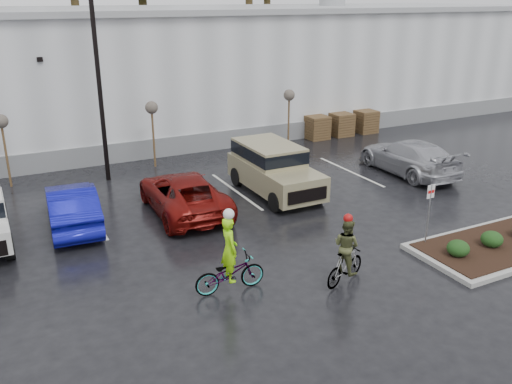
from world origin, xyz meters
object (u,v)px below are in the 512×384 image
fire_lane_sign (429,207)px  cyclist_hivis (230,266)px  sapling_mid (152,111)px  car_far_silver (408,157)px  sapling_east (289,98)px  pallet_stack_b (341,124)px  car_red (184,194)px  pallet_stack_a (317,127)px  cyclist_olive (346,258)px  pallet_stack_c (365,121)px  car_blue (72,206)px  lamppost (96,51)px  suv_tan (275,170)px  sapling_west (1,125)px

fire_lane_sign → cyclist_hivis: cyclist_hivis is taller
sapling_mid → car_far_silver: (10.25, -6.39, -1.93)m
sapling_mid → sapling_east: size_ratio=1.00×
pallet_stack_b → car_red: 14.42m
sapling_mid → cyclist_hivis: bearing=-97.5°
pallet_stack_a → fire_lane_sign: (-4.70, -13.80, 0.73)m
sapling_mid → sapling_east: bearing=0.0°
car_far_silver → cyclist_olive: (-8.73, -7.14, -0.00)m
fire_lane_sign → car_red: bearing=132.8°
pallet_stack_c → car_blue: 19.49m
cyclist_olive → cyclist_hivis: bearing=51.2°
sapling_east → pallet_stack_a: (2.50, 1.00, -2.05)m
pallet_stack_c → car_far_silver: bearing=-113.7°
lamppost → pallet_stack_a: bearing=9.1°
fire_lane_sign → suv_tan: 7.04m
sapling_mid → suv_tan: (3.34, -6.05, -1.70)m
car_blue → cyclist_hivis: (3.14, -6.71, -0.01)m
pallet_stack_a → sapling_east: bearing=-158.2°
lamppost → cyclist_hivis: bearing=-85.7°
fire_lane_sign → lamppost: bearing=123.5°
sapling_east → sapling_mid: bearing=180.0°
sapling_east → suv_tan: (-4.16, -6.05, -1.70)m
sapling_west → car_far_silver: bearing=-20.9°
sapling_east → car_far_silver: size_ratio=0.58×
sapling_mid → cyclist_olive: size_ratio=1.49×
sapling_west → sapling_east: size_ratio=1.00×
pallet_stack_a → cyclist_olive: cyclist_olive is taller
sapling_east → car_blue: (-12.29, -5.73, -1.95)m
sapling_mid → car_red: size_ratio=0.59×
sapling_mid → cyclist_hivis: sapling_mid is taller
sapling_mid → fire_lane_sign: (5.30, -12.80, -1.32)m
car_blue → suv_tan: 8.14m
pallet_stack_a → cyclist_hivis: cyclist_hivis is taller
sapling_mid → suv_tan: 7.12m
suv_tan → cyclist_olive: size_ratio=2.38×
car_red → car_far_silver: size_ratio=0.99×
car_blue → sapling_east: bearing=-151.1°
lamppost → sapling_east: bearing=5.7°
pallet_stack_a → pallet_stack_c: size_ratio=1.00×
suv_tan → cyclist_olive: bearing=-103.7°
pallet_stack_b → cyclist_hivis: (-13.34, -13.44, 0.09)m
pallet_stack_c → fire_lane_sign: size_ratio=0.61×
car_red → car_far_silver: 11.01m
sapling_east → car_blue: bearing=-155.0°
fire_lane_sign → cyclist_olive: 3.90m
cyclist_hivis → pallet_stack_b: bearing=-41.7°
pallet_stack_a → car_far_silver: 7.39m
cyclist_olive → fire_lane_sign: bearing=-99.1°
sapling_mid → car_red: 6.59m
pallet_stack_a → car_far_silver: (0.25, -7.39, 0.12)m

